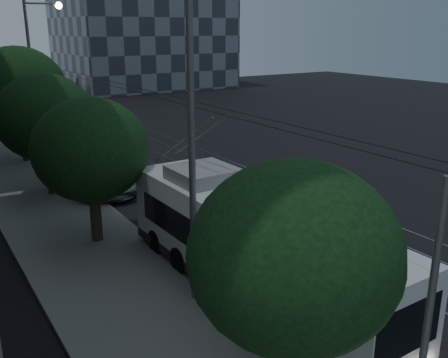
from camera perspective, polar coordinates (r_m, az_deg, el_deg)
ground at (r=21.00m, az=7.47°, el=-6.61°), size 120.00×120.00×0.00m
sidewalk at (r=35.93m, az=-23.66°, el=2.17°), size 5.00×90.00×0.15m
tram_rails at (r=38.65m, az=-8.95°, el=4.25°), size 4.52×90.00×0.02m
overhead_wires at (r=35.76m, az=-20.30°, el=8.04°), size 2.23×90.00×6.00m
building_distant_right at (r=76.12m, az=-9.53°, el=19.43°), size 22.00×18.00×24.00m
trolleybus at (r=16.00m, az=2.78°, el=-7.69°), size 2.73×12.21×5.63m
pickup_silver at (r=27.39m, az=-13.81°, el=0.59°), size 3.96×6.67×1.74m
car_white_a at (r=30.73m, az=-16.02°, el=1.92°), size 1.98×4.40×1.47m
car_white_b at (r=38.03m, az=-19.49°, el=4.35°), size 3.01×5.16×1.40m
car_white_c at (r=43.96m, az=-21.45°, el=5.77°), size 2.28×4.66×1.47m
car_white_d at (r=46.73m, az=-22.17°, el=6.19°), size 2.74×4.16×1.32m
tree_0 at (r=9.38m, az=7.96°, el=-8.80°), size 3.99×3.99×6.10m
tree_1 at (r=19.72m, az=-15.00°, el=3.24°), size 4.44×4.44×5.88m
tree_2 at (r=26.35m, az=-19.76°, el=6.63°), size 4.83×4.83×6.27m
tree_3 at (r=33.79m, az=-22.45°, el=9.48°), size 5.80×5.80×7.32m
streetlamp_near at (r=14.39m, az=-2.32°, el=9.57°), size 2.60×0.44×10.86m
streetlamp_far at (r=35.86m, az=-20.57°, el=12.38°), size 2.47×0.44×10.24m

